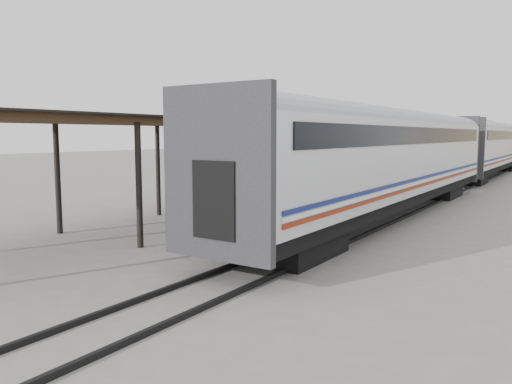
{
  "coord_description": "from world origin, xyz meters",
  "views": [
    {
      "loc": [
        10.19,
        -12.84,
        3.52
      ],
      "look_at": [
        1.41,
        0.43,
        1.7
      ],
      "focal_mm": 35.0,
      "sensor_mm": 36.0,
      "label": 1
    }
  ],
  "objects_px": {
    "luggage_tug": "(359,175)",
    "porter": "(221,192)",
    "baggage_cart": "(230,228)",
    "pedestrian": "(311,182)"
  },
  "relations": [
    {
      "from": "luggage_tug",
      "to": "porter",
      "type": "distance_m",
      "value": 22.4
    },
    {
      "from": "baggage_cart",
      "to": "pedestrian",
      "type": "height_order",
      "value": "pedestrian"
    },
    {
      "from": "luggage_tug",
      "to": "porter",
      "type": "xyz_separation_m",
      "value": [
        4.44,
        -21.92,
        1.17
      ]
    },
    {
      "from": "baggage_cart",
      "to": "luggage_tug",
      "type": "height_order",
      "value": "luggage_tug"
    },
    {
      "from": "baggage_cart",
      "to": "pedestrian",
      "type": "bearing_deg",
      "value": 102.76
    },
    {
      "from": "luggage_tug",
      "to": "pedestrian",
      "type": "xyz_separation_m",
      "value": [
        0.26,
        -7.95,
        0.14
      ]
    },
    {
      "from": "porter",
      "to": "pedestrian",
      "type": "xyz_separation_m",
      "value": [
        -4.18,
        13.97,
        -1.03
      ]
    },
    {
      "from": "baggage_cart",
      "to": "porter",
      "type": "distance_m",
      "value": 1.35
    },
    {
      "from": "porter",
      "to": "baggage_cart",
      "type": "bearing_deg",
      "value": 14.13
    },
    {
      "from": "luggage_tug",
      "to": "pedestrian",
      "type": "relative_size",
      "value": 1.13
    }
  ]
}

